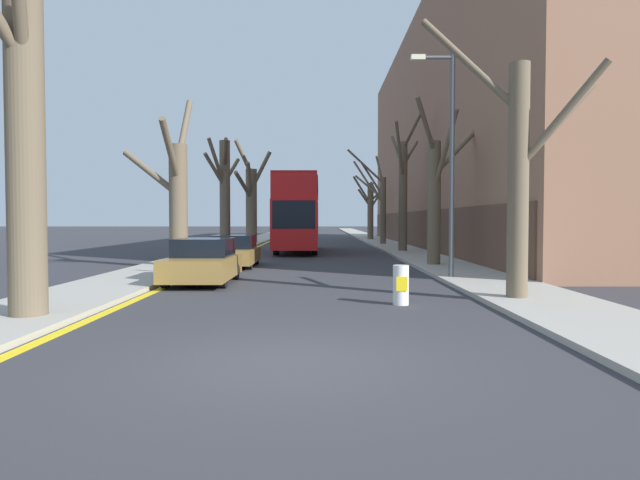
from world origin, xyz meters
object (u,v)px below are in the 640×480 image
street_tree_right_0 (521,170)px  street_tree_right_4 (371,207)px  street_tree_right_3 (381,203)px  street_tree_left_0 (25,133)px  double_decker_bus (299,210)px  street_tree_left_2 (225,191)px  street_tree_left_1 (178,196)px  street_tree_right_1 (437,194)px  parked_car_1 (234,252)px  street_tree_left_3 (252,200)px  parked_car_0 (204,262)px  traffic_bollard (402,285)px  street_tree_right_2 (404,189)px  lamp_post (450,153)px

street_tree_right_0 → street_tree_right_4: 39.47m
street_tree_right_0 → street_tree_right_3: 29.76m
street_tree_left_0 → street_tree_right_0: size_ratio=1.05×
double_decker_bus → street_tree_left_2: bearing=-177.2°
street_tree_left_1 → street_tree_right_1: bearing=2.7°
street_tree_left_2 → parked_car_1: 11.12m
street_tree_right_1 → street_tree_left_0: bearing=-129.7°
street_tree_left_1 → street_tree_left_2: size_ratio=1.07×
street_tree_left_3 → parked_car_0: 28.13m
street_tree_right_0 → traffic_bollard: (-2.83, -0.44, -2.66)m
street_tree_right_4 → street_tree_left_0: bearing=-103.7°
street_tree_right_4 → street_tree_right_2: bearing=-89.2°
street_tree_right_2 → street_tree_right_4: (-0.27, 19.33, -0.62)m
street_tree_right_4 → double_decker_bus: (-5.96, -18.75, -0.60)m
street_tree_right_4 → street_tree_left_2: bearing=-118.5°
street_tree_right_2 → lamp_post: (-0.80, -15.34, 0.31)m
street_tree_right_3 → parked_car_1: (-8.12, -19.74, -2.59)m
street_tree_right_2 → lamp_post: 15.37m
street_tree_left_3 → lamp_post: (9.56, -27.08, 0.56)m
double_decker_bus → parked_car_1: size_ratio=2.55×
double_decker_bus → lamp_post: bearing=-71.2°
street_tree_left_3 → street_tree_right_2: size_ratio=1.00×
traffic_bollard → street_tree_left_3: bearing=102.8°
street_tree_left_2 → double_decker_bus: 4.48m
parked_car_1 → lamp_post: (7.66, -5.23, 3.44)m
parked_car_0 → street_tree_left_2: bearing=97.3°
street_tree_right_2 → parked_car_1: (-8.46, -10.12, -3.13)m
street_tree_right_3 → double_decker_bus: 10.81m
parked_car_0 → lamp_post: size_ratio=0.54×
street_tree_right_0 → traffic_bollard: 3.91m
street_tree_right_2 → traffic_bollard: bearing=-98.4°
lamp_post → street_tree_left_0: bearing=-142.8°
street_tree_right_3 → traffic_bollard: bearing=-95.1°
street_tree_left_0 → street_tree_right_1: (10.31, 12.43, -0.58)m
street_tree_right_2 → street_tree_left_2: bearing=178.0°
street_tree_right_0 → street_tree_right_4: street_tree_right_4 is taller
street_tree_left_2 → street_tree_right_1: (10.39, -10.64, -0.64)m
street_tree_right_2 → street_tree_right_4: size_ratio=1.08×
street_tree_right_2 → street_tree_right_1: bearing=-91.0°
street_tree_right_1 → traffic_bollard: street_tree_right_1 is taller
street_tree_left_3 → street_tree_right_0: size_ratio=1.19×
street_tree_left_1 → parked_car_1: street_tree_left_1 is taller
street_tree_right_4 → parked_car_0: street_tree_right_4 is taller
street_tree_left_2 → traffic_bollard: size_ratio=7.31×
street_tree_right_3 → lamp_post: (-0.47, -24.97, 0.85)m
street_tree_left_0 → street_tree_left_3: 34.43m
street_tree_right_0 → street_tree_right_3: (-0.12, 29.76, 0.10)m
street_tree_left_1 → street_tree_left_2: street_tree_left_1 is taller
street_tree_left_3 → lamp_post: bearing=-70.5°
street_tree_right_2 → lamp_post: size_ratio=1.13×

